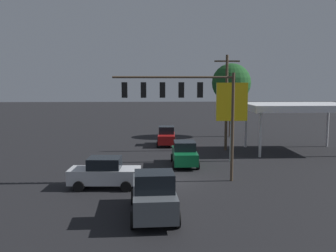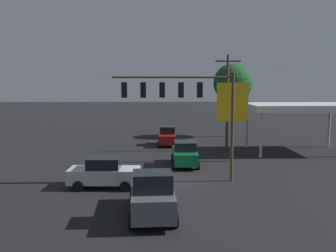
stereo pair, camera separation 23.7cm
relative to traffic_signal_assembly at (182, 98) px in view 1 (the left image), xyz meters
The scene contains 10 objects.
ground_plane 5.63m from the traffic_signal_assembly, 22.27° to the right, with size 200.00×200.00×0.00m, color black.
traffic_signal_assembly is the anchor object (origin of this frame).
utility_pole 12.35m from the traffic_signal_assembly, 114.75° to the right, with size 2.40×0.26×9.15m.
gas_station_canopy 15.67m from the traffic_signal_assembly, 138.77° to the right, with size 9.64×6.30×4.56m.
price_sign 7.78m from the traffic_signal_assembly, 126.58° to the right, with size 2.58×0.27×6.54m.
sedan_waiting 6.67m from the traffic_signal_assembly, 96.97° to the right, with size 2.11×4.43×1.93m.
pickup_parked 8.06m from the traffic_signal_assembly, 73.19° to the left, with size 2.44×5.28×2.40m.
hatchback_crossing 15.06m from the traffic_signal_assembly, 88.19° to the right, with size 2.12×3.88×1.97m.
sedan_far 6.89m from the traffic_signal_assembly, 14.45° to the left, with size 4.49×2.24×1.93m.
street_tree 21.67m from the traffic_signal_assembly, 110.43° to the right, with size 4.65×4.65×8.81m.
Camera 1 is at (1.20, 24.65, 6.61)m, focal length 40.00 mm.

